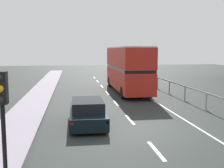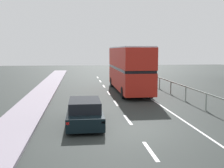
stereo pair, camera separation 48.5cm
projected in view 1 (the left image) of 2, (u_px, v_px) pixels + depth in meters
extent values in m
cube|color=#262B29|center=(138.00, 131.00, 13.84)|extent=(73.42, 120.00, 0.10)
cube|color=gray|center=(12.00, 133.00, 12.96)|extent=(2.28, 80.00, 0.14)
cube|color=silver|center=(156.00, 151.00, 10.93)|extent=(0.16, 2.18, 0.01)
cube|color=silver|center=(130.00, 120.00, 15.82)|extent=(0.16, 2.18, 0.01)
cube|color=silver|center=(116.00, 103.00, 20.71)|extent=(0.16, 2.18, 0.01)
cube|color=silver|center=(108.00, 93.00, 25.59)|extent=(0.16, 2.18, 0.01)
cube|color=silver|center=(102.00, 86.00, 30.48)|extent=(0.16, 2.18, 0.01)
cube|color=silver|center=(98.00, 81.00, 35.37)|extent=(0.16, 2.18, 0.01)
cube|color=silver|center=(94.00, 77.00, 40.26)|extent=(0.16, 2.18, 0.01)
cube|color=silver|center=(149.00, 98.00, 23.12)|extent=(0.12, 46.00, 0.01)
cube|color=gray|center=(177.00, 84.00, 23.33)|extent=(0.08, 42.00, 0.08)
cylinder|color=gray|center=(206.00, 102.00, 18.24)|extent=(0.10, 0.10, 1.13)
cylinder|color=gray|center=(185.00, 94.00, 21.68)|extent=(0.10, 0.10, 1.13)
cylinder|color=gray|center=(169.00, 88.00, 25.12)|extent=(0.10, 0.10, 1.13)
cylinder|color=gray|center=(158.00, 83.00, 28.56)|extent=(0.10, 0.10, 1.13)
cylinder|color=gray|center=(148.00, 80.00, 31.99)|extent=(0.10, 0.10, 1.13)
cylinder|color=gray|center=(141.00, 77.00, 35.43)|extent=(0.10, 0.10, 1.13)
cylinder|color=gray|center=(135.00, 74.00, 38.87)|extent=(0.10, 0.10, 1.13)
cylinder|color=gray|center=(130.00, 72.00, 42.31)|extent=(0.10, 0.10, 1.13)
cube|color=#AE2016|center=(127.00, 79.00, 26.38)|extent=(2.51, 10.79, 1.81)
cube|color=black|center=(127.00, 68.00, 26.25)|extent=(2.53, 10.36, 0.24)
cube|color=#AE2016|center=(127.00, 57.00, 26.13)|extent=(2.51, 10.79, 1.76)
cube|color=silver|center=(128.00, 47.00, 26.02)|extent=(2.46, 10.58, 0.10)
cube|color=black|center=(118.00, 73.00, 31.65)|extent=(2.26, 0.04, 1.27)
cube|color=yellow|center=(118.00, 52.00, 31.36)|extent=(1.51, 0.04, 0.28)
cylinder|color=black|center=(110.00, 82.00, 30.23)|extent=(0.28, 1.00, 1.00)
cylinder|color=black|center=(130.00, 82.00, 30.56)|extent=(0.28, 1.00, 1.00)
cylinder|color=black|center=(123.00, 93.00, 22.57)|extent=(0.28, 1.00, 1.00)
cylinder|color=black|center=(150.00, 92.00, 22.90)|extent=(0.28, 1.00, 1.00)
cube|color=black|center=(87.00, 115.00, 14.77)|extent=(1.86, 4.58, 0.65)
cube|color=black|center=(87.00, 105.00, 14.48)|extent=(1.62, 2.52, 0.55)
cube|color=red|center=(72.00, 124.00, 12.43)|extent=(0.16, 0.06, 0.12)
cube|color=red|center=(108.00, 122.00, 12.65)|extent=(0.16, 0.06, 0.12)
cylinder|color=black|center=(72.00, 112.00, 16.24)|extent=(0.20, 0.64, 0.64)
cylinder|color=black|center=(100.00, 111.00, 16.47)|extent=(0.20, 0.64, 0.64)
cylinder|color=black|center=(71.00, 127.00, 13.13)|extent=(0.20, 0.64, 0.64)
cylinder|color=black|center=(106.00, 126.00, 13.35)|extent=(0.20, 0.64, 0.64)
cylinder|color=black|center=(4.00, 130.00, 7.67)|extent=(0.12, 0.12, 3.24)
cube|color=black|center=(2.00, 88.00, 7.52)|extent=(0.30, 0.30, 0.90)
sphere|color=orange|center=(0.00, 89.00, 7.36)|extent=(0.20, 0.20, 0.20)
sphere|color=black|center=(0.00, 100.00, 7.39)|extent=(0.20, 0.20, 0.20)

